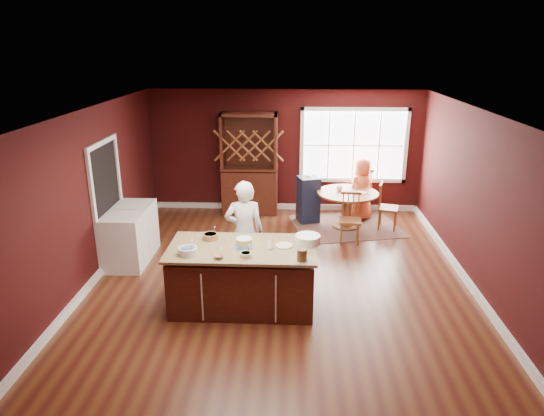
{
  "coord_description": "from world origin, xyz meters",
  "views": [
    {
      "loc": [
        0.18,
        -7.11,
        3.66
      ],
      "look_at": [
        -0.16,
        0.47,
        1.05
      ],
      "focal_mm": 32.0,
      "sensor_mm": 36.0,
      "label": 1
    }
  ],
  "objects": [
    {
      "name": "room_shell",
      "position": [
        0.0,
        0.0,
        1.35
      ],
      "size": [
        7.0,
        7.0,
        7.0
      ],
      "color": "#572D16",
      "rests_on": "ground"
    },
    {
      "name": "window",
      "position": [
        1.5,
        3.47,
        1.5
      ],
      "size": [
        2.36,
        0.1,
        1.66
      ],
      "primitive_type": null,
      "color": "white",
      "rests_on": "room_shell"
    },
    {
      "name": "doorway",
      "position": [
        -2.97,
        0.6,
        1.02
      ],
      "size": [
        0.08,
        1.26,
        2.13
      ],
      "primitive_type": null,
      "color": "white",
      "rests_on": "room_shell"
    },
    {
      "name": "kitchen_island",
      "position": [
        -0.52,
        -0.87,
        0.44
      ],
      "size": [
        2.09,
        1.09,
        0.92
      ],
      "color": "#37130D",
      "rests_on": "ground"
    },
    {
      "name": "dining_table",
      "position": [
        1.3,
        2.4,
        0.53
      ],
      "size": [
        1.25,
        1.25,
        0.75
      ],
      "color": "brown",
      "rests_on": "ground"
    },
    {
      "name": "baker",
      "position": [
        -0.57,
        -0.1,
        0.84
      ],
      "size": [
        0.65,
        0.47,
        1.67
      ],
      "primitive_type": "imported",
      "rotation": [
        0.0,
        0.0,
        3.26
      ],
      "color": "silver",
      "rests_on": "ground"
    },
    {
      "name": "layer_cake",
      "position": [
        -0.49,
        -0.86,
        0.98
      ],
      "size": [
        0.32,
        0.32,
        0.13
      ],
      "primitive_type": null,
      "color": "beige",
      "rests_on": "kitchen_island"
    },
    {
      "name": "bowl_blue",
      "position": [
        -1.24,
        -1.14,
        0.97
      ],
      "size": [
        0.26,
        0.26,
        0.1
      ],
      "primitive_type": "cylinder",
      "color": "silver",
      "rests_on": "kitchen_island"
    },
    {
      "name": "bowl_yellow",
      "position": [
        -1.02,
        -0.6,
        0.96
      ],
      "size": [
        0.22,
        0.22,
        0.08
      ],
      "primitive_type": "cylinder",
      "color": "olive",
      "rests_on": "kitchen_island"
    },
    {
      "name": "bowl_pink",
      "position": [
        -0.8,
        -1.27,
        0.94
      ],
      "size": [
        0.14,
        0.14,
        0.05
      ],
      "primitive_type": "cylinder",
      "color": "silver",
      "rests_on": "kitchen_island"
    },
    {
      "name": "bowl_olive",
      "position": [
        -0.44,
        -1.19,
        0.95
      ],
      "size": [
        0.16,
        0.16,
        0.06
      ],
      "primitive_type": "cylinder",
      "color": "beige",
      "rests_on": "kitchen_island"
    },
    {
      "name": "drinking_glass",
      "position": [
        -0.11,
        -0.94,
        1.0
      ],
      "size": [
        0.08,
        0.08,
        0.16
      ],
      "primitive_type": "cylinder",
      "color": "silver",
      "rests_on": "kitchen_island"
    },
    {
      "name": "dinner_plate",
      "position": [
        0.07,
        -0.8,
        0.93
      ],
      "size": [
        0.25,
        0.25,
        0.02
      ],
      "primitive_type": "cylinder",
      "color": "beige",
      "rests_on": "kitchen_island"
    },
    {
      "name": "white_tub",
      "position": [
        0.4,
        -0.69,
        0.98
      ],
      "size": [
        0.36,
        0.36,
        0.12
      ],
      "primitive_type": "cylinder",
      "color": "white",
      "rests_on": "kitchen_island"
    },
    {
      "name": "stoneware_crock",
      "position": [
        0.31,
        -1.27,
        1.0
      ],
      "size": [
        0.13,
        0.13,
        0.16
      ],
      "primitive_type": "cylinder",
      "color": "#4E331F",
      "rests_on": "kitchen_island"
    },
    {
      "name": "rug",
      "position": [
        1.3,
        2.4,
        0.01
      ],
      "size": [
        2.43,
        2.06,
        0.01
      ],
      "primitive_type": "cube",
      "rotation": [
        0.0,
        0.0,
        0.22
      ],
      "color": "brown",
      "rests_on": "ground"
    },
    {
      "name": "chair_east",
      "position": [
        2.13,
        2.33,
        0.49
      ],
      "size": [
        0.49,
        0.5,
        0.98
      ],
      "primitive_type": null,
      "rotation": [
        0.0,
        0.0,
        1.3
      ],
      "color": "brown",
      "rests_on": "ground"
    },
    {
      "name": "chair_south",
      "position": [
        1.28,
        1.56,
        0.49
      ],
      "size": [
        0.44,
        0.42,
        0.98
      ],
      "primitive_type": null,
      "rotation": [
        0.0,
        0.0,
        -0.08
      ],
      "color": "brown",
      "rests_on": "ground"
    },
    {
      "name": "chair_north",
      "position": [
        1.68,
        3.23,
        0.54
      ],
      "size": [
        0.48,
        0.46,
        1.08
      ],
      "primitive_type": null,
      "rotation": [
        0.0,
        0.0,
        3.21
      ],
      "color": "brown",
      "rests_on": "ground"
    },
    {
      "name": "seated_woman",
      "position": [
        1.65,
        2.89,
        0.67
      ],
      "size": [
        0.79,
        0.72,
        1.35
      ],
      "primitive_type": "imported",
      "rotation": [
        0.0,
        0.0,
        3.71
      ],
      "color": "#E8663B",
      "rests_on": "ground"
    },
    {
      "name": "high_chair",
      "position": [
        0.51,
        2.68,
        0.51
      ],
      "size": [
        0.52,
        0.52,
        1.02
      ],
      "primitive_type": null,
      "rotation": [
        0.0,
        0.0,
        0.31
      ],
      "color": "black",
      "rests_on": "ground"
    },
    {
      "name": "toddler",
      "position": [
        0.55,
        2.75,
        0.81
      ],
      "size": [
        0.18,
        0.14,
        0.26
      ],
      "primitive_type": null,
      "color": "#8CA5BF",
      "rests_on": "high_chair"
    },
    {
      "name": "table_plate",
      "position": [
        1.57,
        2.35,
        0.76
      ],
      "size": [
        0.21,
        0.21,
        0.02
      ],
      "primitive_type": "cylinder",
      "color": "beige",
      "rests_on": "dining_table"
    },
    {
      "name": "table_cup",
      "position": [
        1.14,
        2.5,
        0.8
      ],
      "size": [
        0.16,
        0.16,
        0.1
      ],
      "primitive_type": "imported",
      "rotation": [
        0.0,
        0.0,
        -0.32
      ],
      "color": "white",
      "rests_on": "dining_table"
    },
    {
      "name": "hutch",
      "position": [
        -0.78,
        3.22,
        1.12
      ],
      "size": [
        1.22,
        0.51,
        2.23
      ],
      "primitive_type": "cube",
      "color": "black",
      "rests_on": "ground"
    },
    {
      "name": "washer",
      "position": [
        -2.64,
        0.28,
        0.47
      ],
      "size": [
        0.65,
        0.62,
        0.94
      ],
      "primitive_type": "cube",
      "color": "white",
      "rests_on": "ground"
    },
    {
      "name": "dryer",
      "position": [
        -2.64,
        0.92,
        0.47
      ],
      "size": [
        0.65,
        0.63,
        0.94
      ],
      "primitive_type": "cube",
      "color": "silver",
      "rests_on": "ground"
    }
  ]
}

